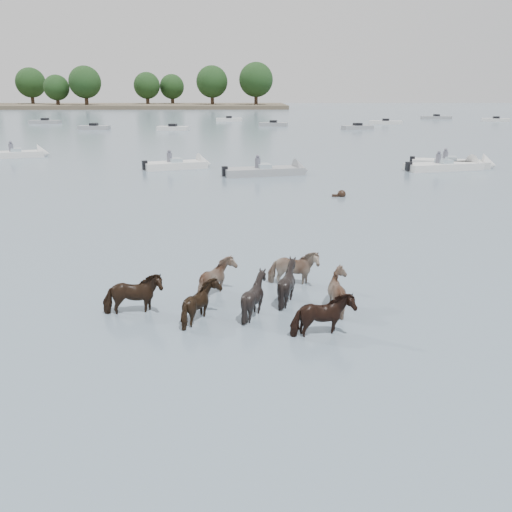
{
  "coord_description": "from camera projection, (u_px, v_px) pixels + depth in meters",
  "views": [
    {
      "loc": [
        -2.17,
        -10.74,
        5.42
      ],
      "look_at": [
        -1.84,
        3.01,
        1.1
      ],
      "focal_mm": 37.6,
      "sensor_mm": 36.0,
      "label": 1
    }
  ],
  "objects": [
    {
      "name": "ground",
      "position": [
        342.0,
        343.0,
        11.91
      ],
      "size": [
        400.0,
        400.0,
        0.0
      ],
      "primitive_type": "plane",
      "color": "slate",
      "rests_on": "ground"
    },
    {
      "name": "shoreline",
      "position": [
        6.0,
        106.0,
        153.25
      ],
      "size": [
        160.0,
        30.0,
        1.0
      ],
      "primitive_type": "cube",
      "color": "#4C4233",
      "rests_on": "ground"
    },
    {
      "name": "pony_herd",
      "position": [
        257.0,
        293.0,
        13.69
      ],
      "size": [
        6.82,
        4.24,
        1.27
      ],
      "color": "black",
      "rests_on": "ground"
    },
    {
      "name": "swimming_pony",
      "position": [
        341.0,
        195.0,
        28.0
      ],
      "size": [
        0.72,
        0.44,
        0.44
      ],
      "color": "black",
      "rests_on": "ground"
    },
    {
      "name": "motorboat_a",
      "position": [
        186.0,
        165.0,
        37.96
      ],
      "size": [
        5.01,
        3.16,
        1.92
      ],
      "rotation": [
        0.0,
        0.0,
        0.36
      ],
      "color": "silver",
      "rests_on": "ground"
    },
    {
      "name": "motorboat_b",
      "position": [
        275.0,
        171.0,
        35.07
      ],
      "size": [
        5.88,
        2.84,
        1.92
      ],
      "rotation": [
        0.0,
        0.0,
        0.23
      ],
      "color": "gray",
      "rests_on": "ground"
    },
    {
      "name": "motorboat_c",
      "position": [
        462.0,
        164.0,
        38.43
      ],
      "size": [
        5.95,
        3.21,
        1.92
      ],
      "rotation": [
        0.0,
        0.0,
        -0.3
      ],
      "color": "silver",
      "rests_on": "ground"
    },
    {
      "name": "motorboat_d",
      "position": [
        453.0,
        166.0,
        37.25
      ],
      "size": [
        6.1,
        2.98,
        1.92
      ],
      "rotation": [
        0.0,
        0.0,
        0.25
      ],
      "color": "silver",
      "rests_on": "ground"
    },
    {
      "name": "motorboat_f",
      "position": [
        26.0,
        154.0,
        44.13
      ],
      "size": [
        4.86,
        3.07,
        1.92
      ],
      "rotation": [
        0.0,
        0.0,
        0.35
      ],
      "color": "silver",
      "rests_on": "ground"
    },
    {
      "name": "distant_flotilla",
      "position": [
        258.0,
        123.0,
        83.56
      ],
      "size": [
        104.0,
        28.45,
        0.93
      ],
      "color": "gray",
      "rests_on": "ground"
    }
  ]
}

